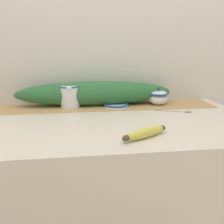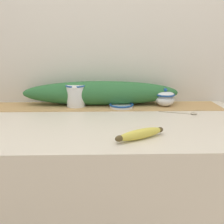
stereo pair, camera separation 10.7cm
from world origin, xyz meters
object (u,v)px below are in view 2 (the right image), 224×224
cream_pitcher (76,95)px  sugar_bowl (165,98)px  small_dish (121,105)px  spoon (190,113)px  banana (140,134)px

cream_pitcher → sugar_bowl: bearing=-0.2°
small_dish → spoon: 0.35m
small_dish → banana: (0.04, -0.45, 0.01)m
small_dish → banana: size_ratio=0.68×
cream_pitcher → small_dish: cream_pitcher is taller
cream_pitcher → small_dish: (0.25, -0.03, -0.05)m
small_dish → banana: banana is taller
cream_pitcher → small_dish: size_ratio=0.95×
small_dish → spoon: (0.33, -0.13, -0.01)m
sugar_bowl → banana: sugar_bowl is taller
small_dish → banana: 0.45m
cream_pitcher → banana: 0.56m
small_dish → sugar_bowl: bearing=6.6°
sugar_bowl → spoon: sugar_bowl is taller
spoon → sugar_bowl: bearing=137.4°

